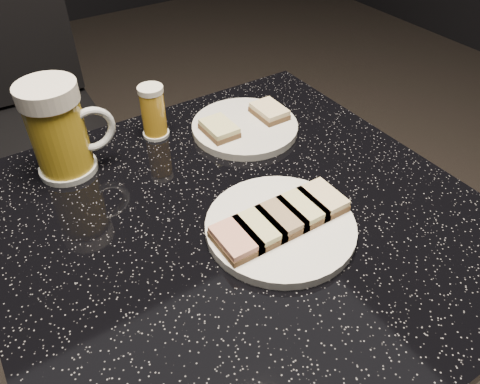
% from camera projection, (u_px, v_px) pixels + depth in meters
% --- Properties ---
extents(plate_large, '(0.22, 0.22, 0.01)m').
position_uv_depth(plate_large, '(280.00, 227.00, 0.67)').
color(plate_large, white).
rests_on(plate_large, table).
extents(plate_small, '(0.20, 0.20, 0.01)m').
position_uv_depth(plate_small, '(245.00, 127.00, 0.87)').
color(plate_small, silver).
rests_on(plate_small, table).
extents(table, '(0.70, 0.70, 0.75)m').
position_uv_depth(table, '(240.00, 313.00, 0.85)').
color(table, black).
rests_on(table, floor).
extents(beer_mug, '(0.13, 0.09, 0.16)m').
position_uv_depth(beer_mug, '(59.00, 130.00, 0.73)').
color(beer_mug, silver).
rests_on(beer_mug, table).
extents(beer_tumbler, '(0.05, 0.05, 0.10)m').
position_uv_depth(beer_tumbler, '(153.00, 112.00, 0.83)').
color(beer_tumbler, silver).
rests_on(beer_tumbler, table).
extents(chair, '(0.39, 0.39, 0.86)m').
position_uv_depth(chair, '(32.00, 111.00, 1.42)').
color(chair, black).
rests_on(chair, floor).
extents(canapes_on_plate_large, '(0.20, 0.07, 0.02)m').
position_uv_depth(canapes_on_plate_large, '(281.00, 219.00, 0.66)').
color(canapes_on_plate_large, '#4C3521').
rests_on(canapes_on_plate_large, plate_large).
extents(canapes_on_plate_small, '(0.16, 0.07, 0.02)m').
position_uv_depth(canapes_on_plate_small, '(245.00, 120.00, 0.86)').
color(canapes_on_plate_small, '#4C3521').
rests_on(canapes_on_plate_small, plate_small).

